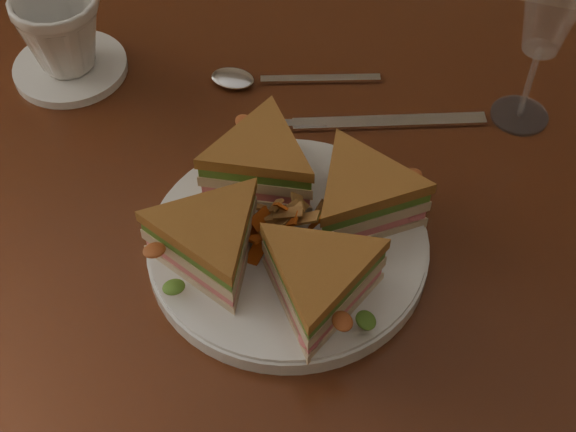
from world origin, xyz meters
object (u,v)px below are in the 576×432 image
at_px(table, 292,274).
at_px(plate, 288,246).
at_px(sandwich_wedges, 288,220).
at_px(saucer, 71,68).
at_px(coffee_cup, 61,32).
at_px(spoon, 254,79).
at_px(wine_glass, 551,13).
at_px(knife, 375,123).

bearing_deg(table, plate, -77.59).
distance_m(table, sandwich_wedges, 0.15).
height_order(saucer, coffee_cup, coffee_cup).
distance_m(spoon, coffee_cup, 0.21).
bearing_deg(wine_glass, spoon, -173.43).
bearing_deg(saucer, knife, 3.33).
height_order(wine_glass, coffee_cup, wine_glass).
bearing_deg(spoon, knife, -28.65).
relative_size(plate, sandwich_wedges, 0.90).
bearing_deg(spoon, saucer, 173.48).
height_order(sandwich_wedges, saucer, sandwich_wedges).
relative_size(saucer, coffee_cup, 1.33).
bearing_deg(plate, knife, 78.84).
bearing_deg(coffee_cup, sandwich_wedges, -34.10).
height_order(table, wine_glass, wine_glass).
relative_size(knife, saucer, 1.67).
xyz_separation_m(sandwich_wedges, coffee_cup, (-0.30, 0.16, 0.01)).
relative_size(table, spoon, 6.78).
bearing_deg(sandwich_wedges, knife, 78.84).
distance_m(table, plate, 0.12).
height_order(table, coffee_cup, coffee_cup).
height_order(table, spoon, spoon).
height_order(knife, wine_glass, wine_glass).
distance_m(table, knife, 0.18).
bearing_deg(spoon, coffee_cup, 173.48).
relative_size(knife, coffee_cup, 2.23).
distance_m(sandwich_wedges, wine_glass, 0.31).
relative_size(plate, coffee_cup, 2.71).
bearing_deg(sandwich_wedges, table, 102.41).
bearing_deg(coffee_cup, spoon, 6.88).
bearing_deg(table, wine_glass, 46.47).
height_order(table, knife, knife).
height_order(plate, spoon, plate).
height_order(sandwich_wedges, knife, sandwich_wedges).
relative_size(sandwich_wedges, coffee_cup, 3.01).
bearing_deg(saucer, wine_glass, 9.02).
xyz_separation_m(sandwich_wedges, wine_glass, (0.18, 0.24, 0.09)).
bearing_deg(plate, coffee_cup, 151.49).
height_order(wine_glass, saucer, wine_glass).
distance_m(plate, saucer, 0.34).
height_order(plate, sandwich_wedges, sandwich_wedges).
bearing_deg(knife, coffee_cup, 163.05).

